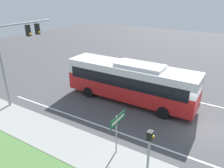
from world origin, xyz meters
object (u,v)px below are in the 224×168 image
Objects in this scene: pedestrian_signal at (149,148)px; signal_gantry at (17,46)px; street_sign at (117,126)px; bus at (130,80)px.

signal_gantry is at bearing 77.32° from pedestrian_signal.
pedestrian_signal is at bearing -113.29° from street_sign.
bus is 8.46m from pedestrian_signal.
signal_gantry is at bearing 79.82° from street_sign.
pedestrian_signal is 2.45m from street_sign.
street_sign is (-6.13, -2.35, -0.08)m from bus.
bus is 4.41× the size of street_sign.
signal_gantry is 10.69m from street_sign.
pedestrian_signal reaches higher than street_sign.
pedestrian_signal is (-2.79, -12.40, -2.63)m from signal_gantry.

